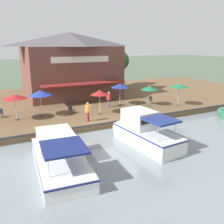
# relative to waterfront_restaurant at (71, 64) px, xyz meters

# --- Properties ---
(ground_plane) EXTENTS (220.00, 220.00, 0.00)m
(ground_plane) POSITION_rel_waterfront_restaurant_xyz_m (13.54, -1.17, -4.82)
(ground_plane) COLOR #4C5B47
(quay_deck) EXTENTS (22.00, 56.00, 0.60)m
(quay_deck) POSITION_rel_waterfront_restaurant_xyz_m (2.54, -1.17, -4.52)
(quay_deck) COLOR brown
(quay_deck) RESTS_ON ground
(quay_edge_fender) EXTENTS (0.20, 50.40, 0.10)m
(quay_edge_fender) POSITION_rel_waterfront_restaurant_xyz_m (13.44, -1.17, -4.17)
(quay_edge_fender) COLOR #2D2D33
(quay_edge_fender) RESTS_ON quay_deck
(waterfront_restaurant) EXTENTS (10.50, 12.41, 8.31)m
(waterfront_restaurant) POSITION_rel_waterfront_restaurant_xyz_m (0.00, 0.00, 0.00)
(waterfront_restaurant) COLOR brown
(waterfront_restaurant) RESTS_ON quay_deck
(patio_umbrella_mid_patio_left) EXTENTS (2.20, 2.20, 2.61)m
(patio_umbrella_mid_patio_left) POSITION_rel_waterfront_restaurant_xyz_m (8.53, -5.80, -1.90)
(patio_umbrella_mid_patio_left) COLOR #B7B7B7
(patio_umbrella_mid_patio_left) RESTS_ON quay_deck
(patio_umbrella_far_corner) EXTENTS (2.22, 2.22, 2.49)m
(patio_umbrella_far_corner) POSITION_rel_waterfront_restaurant_xyz_m (8.77, -8.14, -1.98)
(patio_umbrella_far_corner) COLOR #B7B7B7
(patio_umbrella_far_corner) RESTS_ON quay_deck
(patio_umbrella_back_row) EXTENTS (1.97, 1.97, 2.30)m
(patio_umbrella_back_row) POSITION_rel_waterfront_restaurant_xyz_m (9.67, 6.09, -2.17)
(patio_umbrella_back_row) COLOR #B7B7B7
(patio_umbrella_back_row) RESTS_ON quay_deck
(patio_umbrella_by_entrance) EXTENTS (2.10, 2.10, 2.52)m
(patio_umbrella_by_entrance) POSITION_rel_waterfront_restaurant_xyz_m (7.93, 3.26, -1.96)
(patio_umbrella_by_entrance) COLOR #B7B7B7
(patio_umbrella_by_entrance) RESTS_ON quay_deck
(patio_umbrella_mid_patio_right) EXTENTS (1.78, 1.78, 2.47)m
(patio_umbrella_mid_patio_right) POSITION_rel_waterfront_restaurant_xyz_m (10.41, -0.37, -2.01)
(patio_umbrella_mid_patio_right) COLOR #B7B7B7
(patio_umbrella_mid_patio_right) RESTS_ON quay_deck
(patio_umbrella_near_quay_edge) EXTENTS (2.12, 2.12, 2.54)m
(patio_umbrella_near_quay_edge) POSITION_rel_waterfront_restaurant_xyz_m (11.05, 9.17, -1.91)
(patio_umbrella_near_quay_edge) COLOR #B7B7B7
(patio_umbrella_near_quay_edge) RESTS_ON quay_deck
(cafe_chair_under_first_umbrella) EXTENTS (0.56, 0.56, 0.85)m
(cafe_chair_under_first_umbrella) POSITION_rel_waterfront_restaurant_xyz_m (7.24, -9.47, -3.74)
(cafe_chair_under_first_umbrella) COLOR #2D2D33
(cafe_chair_under_first_umbrella) RESTS_ON quay_deck
(cafe_chair_far_corner_seat) EXTENTS (0.54, 0.54, 0.85)m
(cafe_chair_far_corner_seat) POSITION_rel_waterfront_restaurant_xyz_m (8.92, -2.92, -3.74)
(cafe_chair_far_corner_seat) COLOR #2D2D33
(cafe_chair_far_corner_seat) RESTS_ON quay_deck
(cafe_chair_back_row_seat) EXTENTS (0.57, 0.57, 0.85)m
(cafe_chair_back_row_seat) POSITION_rel_waterfront_restaurant_xyz_m (8.94, 6.81, -3.74)
(cafe_chair_back_row_seat) COLOR #2D2D33
(cafe_chair_back_row_seat) RESTS_ON quay_deck
(cafe_chair_beside_entrance) EXTENTS (0.58, 0.58, 0.85)m
(cafe_chair_beside_entrance) POSITION_rel_waterfront_restaurant_xyz_m (10.86, 4.01, -3.74)
(cafe_chair_beside_entrance) COLOR #2D2D33
(cafe_chair_beside_entrance) RESTS_ON quay_deck
(person_near_entrance) EXTENTS (0.51, 0.51, 1.80)m
(person_near_entrance) POSITION_rel_waterfront_restaurant_xyz_m (12.19, -2.33, -3.08)
(person_near_entrance) COLOR #B23338
(person_near_entrance) RESTS_ON quay_deck
(person_at_quay_edge) EXTENTS (0.49, 0.49, 1.75)m
(person_at_quay_edge) POSITION_rel_waterfront_restaurant_xyz_m (8.28, 1.67, -3.12)
(person_at_quay_edge) COLOR #2D5193
(person_at_quay_edge) RESTS_ON quay_deck
(motorboat_outer_channel) EXTENTS (8.50, 3.35, 2.18)m
(motorboat_outer_channel) POSITION_rel_waterfront_restaurant_xyz_m (18.06, -6.71, -4.02)
(motorboat_outer_channel) COLOR white
(motorboat_outer_channel) RESTS_ON river_water
(motorboat_fourth_along) EXTENTS (7.02, 2.91, 2.53)m
(motorboat_fourth_along) POSITION_rel_waterfront_restaurant_xyz_m (17.51, 0.02, -3.82)
(motorboat_fourth_along) COLOR silver
(motorboat_fourth_along) RESTS_ON river_water
(tree_downstream_bank) EXTENTS (3.40, 3.24, 5.77)m
(tree_downstream_bank) POSITION_rel_waterfront_restaurant_xyz_m (-3.69, 9.30, -0.17)
(tree_downstream_bank) COLOR brown
(tree_downstream_bank) RESTS_ON quay_deck
(tree_behind_restaurant) EXTENTS (4.23, 4.02, 7.36)m
(tree_behind_restaurant) POSITION_rel_waterfront_restaurant_xyz_m (-3.59, -3.45, 1.00)
(tree_behind_restaurant) COLOR brown
(tree_behind_restaurant) RESTS_ON quay_deck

